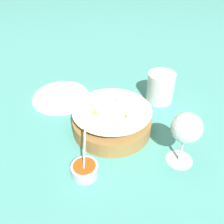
# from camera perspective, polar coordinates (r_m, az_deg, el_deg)

# --- Properties ---
(ground_plane) EXTENTS (4.00, 4.00, 0.00)m
(ground_plane) POSITION_cam_1_polar(r_m,az_deg,el_deg) (0.75, -2.33, -3.17)
(ground_plane) COLOR teal
(food_basket) EXTENTS (0.23, 0.23, 0.09)m
(food_basket) POSITION_cam_1_polar(r_m,az_deg,el_deg) (0.72, -0.01, -2.03)
(food_basket) COLOR olive
(food_basket) RESTS_ON ground_plane
(sauce_cup) EXTENTS (0.08, 0.07, 0.12)m
(sauce_cup) POSITION_cam_1_polar(r_m,az_deg,el_deg) (0.62, -6.26, -12.90)
(sauce_cup) COLOR #B7B7BC
(sauce_cup) RESTS_ON ground_plane
(wine_glass) EXTENTS (0.08, 0.08, 0.15)m
(wine_glass) POSITION_cam_1_polar(r_m,az_deg,el_deg) (0.61, 16.62, -3.85)
(wine_glass) COLOR silver
(wine_glass) RESTS_ON ground_plane
(beer_mug) EXTENTS (0.13, 0.09, 0.10)m
(beer_mug) POSITION_cam_1_polar(r_m,az_deg,el_deg) (0.86, 10.98, 5.41)
(beer_mug) COLOR silver
(beer_mug) RESTS_ON ground_plane
(side_plate) EXTENTS (0.20, 0.20, 0.01)m
(side_plate) POSITION_cam_1_polar(r_m,az_deg,el_deg) (0.89, -11.49, 3.47)
(side_plate) COLOR white
(side_plate) RESTS_ON ground_plane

